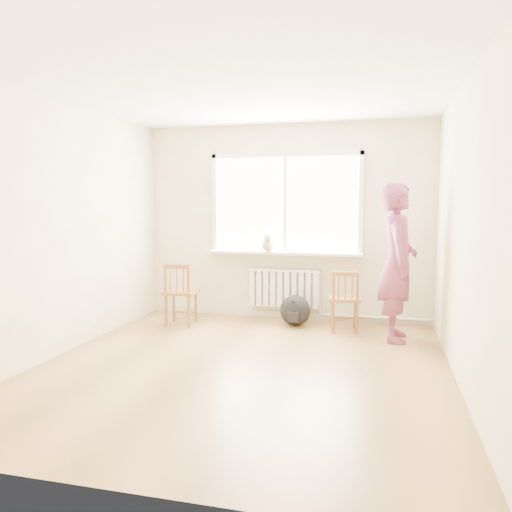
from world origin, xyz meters
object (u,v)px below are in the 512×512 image
Objects in this scene: chair_left at (180,294)px; backpack at (295,310)px; cat at (268,244)px; chair_right at (345,301)px; person at (397,262)px.

chair_left is 2.05× the size of backpack.
cat is 0.99m from backpack.
backpack is at bearing -20.75° from chair_right.
cat reaches higher than chair_left.
person is (2.75, -0.02, 0.50)m from chair_left.
chair_left is at bearing 88.11° from person.
cat is (1.05, 0.63, 0.64)m from chair_left.
cat is at bearing -153.70° from chair_left.
person reaches higher than backpack.
person reaches higher than chair_right.
chair_right is at bearing 67.63° from person.
chair_right is 0.42× the size of person.
chair_left is 2.80m from person.
person reaches higher than chair_left.
chair_left is 1.07× the size of chair_right.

